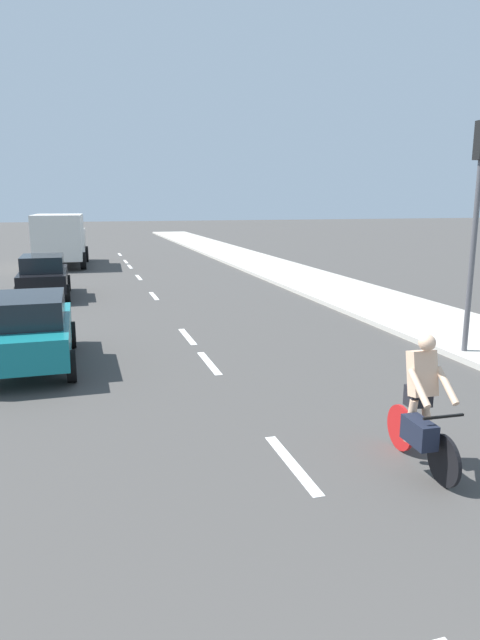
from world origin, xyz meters
TOP-DOWN VIEW (x-y plane):
  - ground_plane at (0.00, 20.00)m, footprint 160.00×160.00m
  - sidewalk_strip at (7.13, 22.00)m, footprint 3.60×80.00m
  - lane_stripe_2 at (0.00, 6.49)m, footprint 0.16×1.80m
  - lane_stripe_3 at (0.00, 11.46)m, footprint 0.16×1.80m
  - lane_stripe_4 at (0.00, 13.99)m, footprint 0.16×1.80m
  - lane_stripe_5 at (0.00, 20.59)m, footprint 0.16×1.80m
  - lane_stripe_6 at (0.00, 25.94)m, footprint 0.16×1.80m
  - lane_stripe_7 at (0.00, 30.46)m, footprint 0.16×1.80m
  - lane_stripe_8 at (0.00, 33.09)m, footprint 0.16×1.80m
  - lane_stripe_9 at (0.00, 37.72)m, footprint 0.16×1.80m
  - cyclist at (1.58, 5.93)m, footprint 0.62×1.71m
  - parked_car_teal at (-3.73, 12.26)m, footprint 1.86×3.99m
  - parked_car_black at (-3.90, 21.35)m, footprint 1.82×3.88m
  - delivery_truck at (-3.53, 31.72)m, footprint 2.91×6.35m
  - traffic_signal at (5.73, 10.32)m, footprint 0.28×0.33m

SIDE VIEW (x-z plane):
  - ground_plane at x=0.00m, z-range 0.00..0.00m
  - lane_stripe_2 at x=0.00m, z-range 0.00..0.01m
  - lane_stripe_3 at x=0.00m, z-range 0.00..0.01m
  - lane_stripe_4 at x=0.00m, z-range 0.00..0.01m
  - lane_stripe_5 at x=0.00m, z-range 0.00..0.01m
  - lane_stripe_6 at x=0.00m, z-range 0.00..0.01m
  - lane_stripe_7 at x=0.00m, z-range 0.00..0.01m
  - lane_stripe_8 at x=0.00m, z-range 0.00..0.01m
  - lane_stripe_9 at x=0.00m, z-range 0.00..0.01m
  - sidewalk_strip at x=7.13m, z-range 0.00..0.14m
  - cyclist at x=1.58m, z-range -0.08..1.74m
  - parked_car_black at x=-3.90m, z-range 0.05..1.62m
  - parked_car_teal at x=-3.73m, z-range 0.05..1.62m
  - delivery_truck at x=-3.53m, z-range 0.10..2.90m
  - traffic_signal at x=5.73m, z-range 1.01..6.21m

